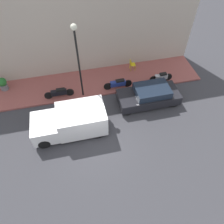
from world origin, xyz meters
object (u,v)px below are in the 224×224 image
cafe_chair (132,64)px  potted_plant (3,84)px  streetlamp (77,51)px  motorcycle_black (59,93)px  scooter_silver (161,77)px  motorcycle_blue (118,84)px  parked_car (149,95)px  delivery_van (71,121)px

cafe_chair → potted_plant: bearing=90.5°
streetlamp → potted_plant: size_ratio=5.38×
motorcycle_black → scooter_silver: (-0.04, -7.58, 0.01)m
potted_plant → motorcycle_black: bearing=-113.7°
motorcycle_blue → potted_plant: (1.73, 8.15, 0.12)m
scooter_silver → cafe_chair: bearing=43.7°
motorcycle_black → motorcycle_blue: 4.26m
parked_car → potted_plant: bearing=70.7°
potted_plant → delivery_van: bearing=-136.8°
delivery_van → cafe_chair: 7.15m
delivery_van → streetlamp: bearing=-20.9°
parked_car → streetlamp: 5.63m
streetlamp → parked_car: bearing=-110.1°
potted_plant → streetlamp: bearing=-108.7°
delivery_van → cafe_chair: (4.82, -5.28, -0.22)m
motorcycle_blue → streetlamp: size_ratio=0.39×
motorcycle_black → cafe_chair: cafe_chair is taller
streetlamp → cafe_chair: (1.96, -4.19, -3.13)m
motorcycle_black → motorcycle_blue: (-0.02, -4.26, 0.01)m
potted_plant → cafe_chair: (0.09, -9.72, 0.00)m
parked_car → streetlamp: size_ratio=0.78×
scooter_silver → potted_plant: bearing=81.3°
parked_car → motorcycle_blue: size_ratio=1.99×
motorcycle_black → potted_plant: bearing=66.3°
cafe_chair → motorcycle_blue: bearing=139.3°
motorcycle_black → scooter_silver: scooter_silver is taller
streetlamp → motorcycle_blue: bearing=-86.8°
delivery_van → scooter_silver: size_ratio=2.49×
motorcycle_black → potted_plant: 4.26m
scooter_silver → potted_plant: size_ratio=1.78×
motorcycle_black → potted_plant: size_ratio=2.06×
motorcycle_black → cafe_chair: (1.80, -5.82, 0.13)m
parked_car → motorcycle_black: parked_car is taller
parked_car → streetlamp: streetlamp is taller
delivery_van → potted_plant: delivery_van is taller
motorcycle_blue → cafe_chair: (1.82, -1.56, 0.12)m
cafe_chair → parked_car: bearing=-176.9°
delivery_van → potted_plant: size_ratio=4.44×
motorcycle_blue → cafe_chair: cafe_chair is taller
delivery_van → scooter_silver: delivery_van is taller
streetlamp → potted_plant: 6.63m
motorcycle_blue → streetlamp: 4.18m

